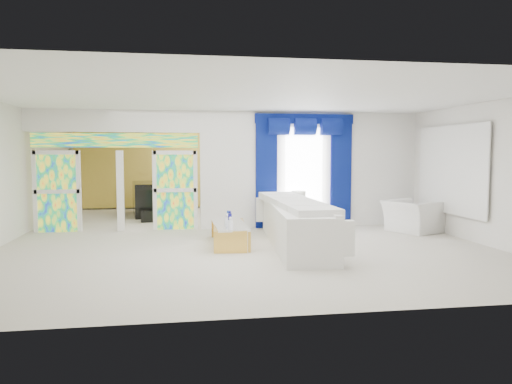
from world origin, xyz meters
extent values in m
plane|color=#B7AF9E|center=(0.00, 0.00, 0.00)|extent=(12.00, 12.00, 0.00)
cube|color=white|center=(2.15, 1.00, 1.50)|extent=(5.70, 0.18, 3.00)
cube|color=white|center=(-2.85, 1.00, 2.73)|extent=(4.30, 0.18, 0.55)
cube|color=#994C3F|center=(-4.28, 1.00, 1.00)|extent=(0.95, 0.04, 2.00)
cube|color=#994C3F|center=(-1.42, 1.00, 1.00)|extent=(0.95, 0.04, 2.00)
cube|color=#994C3F|center=(-2.85, 1.00, 2.25)|extent=(4.00, 0.05, 0.35)
cube|color=white|center=(1.90, 0.90, 1.45)|extent=(1.00, 0.02, 2.30)
cube|color=#05044E|center=(0.90, 0.87, 1.40)|extent=(0.55, 0.10, 2.80)
cube|color=#05044E|center=(2.90, 0.87, 1.40)|extent=(0.55, 0.10, 2.80)
cube|color=#05044E|center=(1.90, 0.87, 2.82)|extent=(2.60, 0.12, 0.25)
cube|color=white|center=(4.94, -1.00, 1.55)|extent=(0.04, 2.70, 1.90)
cube|color=#BE822D|center=(0.00, 5.90, 1.50)|extent=(9.70, 0.12, 2.90)
cube|color=silver|center=(1.07, -1.60, 0.43)|extent=(1.33, 4.53, 0.85)
cube|color=gold|center=(-0.28, -1.30, 0.22)|extent=(0.81, 1.99, 0.43)
cube|color=silver|center=(1.97, 0.52, 0.20)|extent=(1.21, 0.47, 0.40)
cylinder|color=white|center=(1.67, 0.52, 0.69)|extent=(0.36, 0.36, 0.58)
imported|color=silver|center=(4.32, -0.38, 0.39)|extent=(1.42, 1.50, 0.77)
cube|color=black|center=(-1.96, 4.12, 0.51)|extent=(1.78, 2.20, 1.02)
cube|color=black|center=(-1.96, 2.52, 0.15)|extent=(0.94, 0.46, 0.30)
cube|color=tan|center=(-4.41, 2.45, 0.37)|extent=(0.53, 0.48, 0.73)
sphere|color=gold|center=(-2.30, 3.40, 2.65)|extent=(0.60, 0.60, 0.60)
cylinder|color=navy|center=(-0.25, -0.69, 0.51)|extent=(0.08, 0.08, 0.17)
cylinder|color=navy|center=(-0.28, -1.34, 0.55)|extent=(0.08, 0.08, 0.24)
cylinder|color=white|center=(-0.31, -1.05, 0.49)|extent=(0.11, 0.11, 0.12)
cylinder|color=white|center=(-0.30, -1.65, 0.50)|extent=(0.10, 0.10, 0.13)
camera|label=1|loc=(-1.34, -11.50, 1.91)|focal=34.27mm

